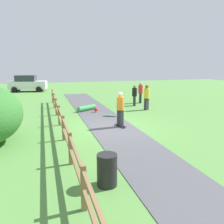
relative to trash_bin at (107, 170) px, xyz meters
name	(u,v)px	position (x,y,z in m)	size (l,w,h in m)	color
ground_plane	(112,128)	(1.80, 5.51, -0.45)	(60.00, 60.00, 0.00)	#568E42
asphalt_path	(112,128)	(1.80, 5.51, -0.44)	(2.40, 28.00, 0.02)	#515156
wooden_fence	(61,119)	(-0.80, 5.51, 0.22)	(0.12, 18.12, 1.10)	olive
trash_bin	(107,170)	(0.00, 0.00, 0.00)	(0.56, 0.56, 0.90)	black
skater_riding	(120,108)	(2.24, 5.52, 0.60)	(0.49, 0.82, 1.83)	black
skater_fallen	(87,108)	(1.38, 10.21, -0.25)	(1.50, 1.46, 0.36)	green
skateboard_loose	(110,115)	(2.40, 7.98, -0.36)	(0.80, 0.55, 0.08)	#338C4C
bystander_black	(135,94)	(5.30, 11.14, 0.44)	(0.50, 0.50, 1.63)	#2D2D33
bystander_red	(141,92)	(6.29, 12.23, 0.50)	(0.51, 0.51, 1.73)	#2D2D33
bystander_yellow	(147,96)	(5.51, 9.35, 0.55)	(0.52, 0.52, 1.80)	#2D2D33
parked_car_white	(28,83)	(-3.25, 23.43, 0.51)	(4.42, 2.53, 1.92)	silver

